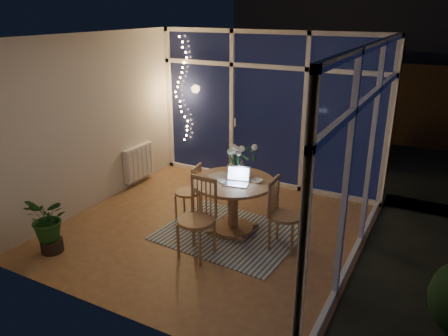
{
  "coord_description": "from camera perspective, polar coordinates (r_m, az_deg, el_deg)",
  "views": [
    {
      "loc": [
        2.74,
        -4.7,
        2.93
      ],
      "look_at": [
        0.09,
        0.25,
        0.85
      ],
      "focal_mm": 35.0,
      "sensor_mm": 36.0,
      "label": 1
    }
  ],
  "objects": [
    {
      "name": "garden_fence",
      "position": [
        10.76,
        13.03,
        8.9
      ],
      "size": [
        11.0,
        0.08,
        1.8
      ],
      "primitive_type": "cube",
      "color": "#382414",
      "rests_on": "ground"
    },
    {
      "name": "window_wall_back",
      "position": [
        7.39,
        5.7,
        7.44
      ],
      "size": [
        4.0,
        0.1,
        2.6
      ],
      "primitive_type": "cube",
      "color": "white",
      "rests_on": "floor"
    },
    {
      "name": "ceiling",
      "position": [
        5.45,
        -2.16,
        16.81
      ],
      "size": [
        4.0,
        4.0,
        0.0
      ],
      "primitive_type": "plane",
      "color": "white",
      "rests_on": "wall_back"
    },
    {
      "name": "wall_back",
      "position": [
        7.42,
        5.82,
        7.5
      ],
      "size": [
        4.0,
        0.04,
        2.6
      ],
      "primitive_type": "cube",
      "color": "beige",
      "rests_on": "floor"
    },
    {
      "name": "fairy_lights",
      "position": [
        8.03,
        -5.56,
        10.13
      ],
      "size": [
        0.24,
        0.1,
        1.85
      ],
      "primitive_type": null,
      "color": "#E6A85C",
      "rests_on": "window_wall_back"
    },
    {
      "name": "window_wall_right",
      "position": [
        5.04,
        17.7,
        0.41
      ],
      "size": [
        0.1,
        4.0,
        2.6
      ],
      "primitive_type": "cube",
      "color": "white",
      "rests_on": "floor"
    },
    {
      "name": "neighbour_roof",
      "position": [
        13.45,
        18.4,
        16.21
      ],
      "size": [
        7.0,
        3.0,
        2.2
      ],
      "primitive_type": "cube",
      "color": "#35373F",
      "rests_on": "ground"
    },
    {
      "name": "chair_left",
      "position": [
        6.37,
        -4.78,
        -3.0
      ],
      "size": [
        0.43,
        0.43,
        0.84
      ],
      "primitive_type": "cube",
      "rotation": [
        0.0,
        0.0,
        -1.47
      ],
      "color": "#9B7446",
      "rests_on": "floor"
    },
    {
      "name": "potted_plant",
      "position": [
        5.91,
        -21.91,
        -6.87
      ],
      "size": [
        0.66,
        0.62,
        0.76
      ],
      "primitive_type": "imported",
      "rotation": [
        0.0,
        0.0,
        -0.34
      ],
      "color": "#194719",
      "rests_on": "floor"
    },
    {
      "name": "radiator",
      "position": [
        7.72,
        -11.07,
        0.78
      ],
      "size": [
        0.1,
        0.7,
        0.58
      ],
      "primitive_type": "cube",
      "color": "silver",
      "rests_on": "wall_left"
    },
    {
      "name": "garden_shrubs",
      "position": [
        9.18,
        4.39,
        4.57
      ],
      "size": [
        0.9,
        0.9,
        0.9
      ],
      "primitive_type": "sphere",
      "color": "black",
      "rests_on": "ground"
    },
    {
      "name": "garden_patio",
      "position": [
        10.4,
        14.51,
        2.92
      ],
      "size": [
        12.0,
        6.0,
        0.1
      ],
      "primitive_type": "cube",
      "color": "black",
      "rests_on": "ground"
    },
    {
      "name": "wall_front",
      "position": [
        4.18,
        -15.86,
        -3.5
      ],
      "size": [
        4.0,
        0.04,
        2.6
      ],
      "primitive_type": "cube",
      "color": "beige",
      "rests_on": "floor"
    },
    {
      "name": "phone",
      "position": [
        5.75,
        0.46,
        -1.87
      ],
      "size": [
        0.12,
        0.07,
        0.01
      ],
      "primitive_type": "cube",
      "rotation": [
        0.0,
        0.0,
        0.11
      ],
      "color": "black",
      "rests_on": "dining_table"
    },
    {
      "name": "flower_vase",
      "position": [
        5.94,
        2.34,
        -0.09
      ],
      "size": [
        0.21,
        0.21,
        0.21
      ],
      "primitive_type": "imported",
      "rotation": [
        0.0,
        0.0,
        -0.07
      ],
      "color": "white",
      "rests_on": "dining_table"
    },
    {
      "name": "newspapers",
      "position": [
        5.89,
        -0.12,
        -1.31
      ],
      "size": [
        0.45,
        0.4,
        0.01
      ],
      "primitive_type": "cube",
      "rotation": [
        0.0,
        0.0,
        -0.36
      ],
      "color": "silver",
      "rests_on": "dining_table"
    },
    {
      "name": "bowl",
      "position": [
        5.77,
        4.31,
        -1.7
      ],
      "size": [
        0.16,
        0.16,
        0.04
      ],
      "primitive_type": "imported",
      "rotation": [
        0.0,
        0.0,
        -0.07
      ],
      "color": "white",
      "rests_on": "dining_table"
    },
    {
      "name": "chair_front",
      "position": [
        5.35,
        -3.69,
        -6.67
      ],
      "size": [
        0.5,
        0.5,
        1.02
      ],
      "primitive_type": "cube",
      "rotation": [
        0.0,
        0.0,
        -0.06
      ],
      "color": "#9B7446",
      "rests_on": "floor"
    },
    {
      "name": "rug",
      "position": [
        6.06,
        0.71,
        -8.57
      ],
      "size": [
        1.9,
        1.57,
        0.01
      ],
      "primitive_type": "cube",
      "rotation": [
        0.0,
        0.0,
        -0.07
      ],
      "color": "beige",
      "rests_on": "floor"
    },
    {
      "name": "floor",
      "position": [
        6.18,
        -1.85,
        -8.02
      ],
      "size": [
        4.0,
        4.0,
        0.0
      ],
      "primitive_type": "plane",
      "color": "brown",
      "rests_on": "ground"
    },
    {
      "name": "wall_right",
      "position": [
        5.03,
        18.14,
        0.34
      ],
      "size": [
        0.04,
        4.0,
        2.6
      ],
      "primitive_type": "cube",
      "color": "beige",
      "rests_on": "floor"
    },
    {
      "name": "wall_left",
      "position": [
        6.87,
        -16.67,
        5.71
      ],
      "size": [
        0.04,
        4.0,
        2.6
      ],
      "primitive_type": "cube",
      "color": "beige",
      "rests_on": "floor"
    },
    {
      "name": "dining_table",
      "position": [
        5.97,
        1.17,
        -5.02
      ],
      "size": [
        1.18,
        1.18,
        0.76
      ],
      "primitive_type": "cylinder",
      "rotation": [
        0.0,
        0.0,
        -0.07
      ],
      "color": "#9B7446",
      "rests_on": "floor"
    },
    {
      "name": "laptop",
      "position": [
        5.65,
        1.63,
        -1.06
      ],
      "size": [
        0.37,
        0.33,
        0.23
      ],
      "primitive_type": null,
      "rotation": [
        0.0,
        0.0,
        0.22
      ],
      "color": "#B7B7BB",
      "rests_on": "dining_table"
    },
    {
      "name": "chair_right",
      "position": [
        5.59,
        8.02,
        -6.01
      ],
      "size": [
        0.45,
        0.45,
        0.95
      ],
      "primitive_type": "cube",
      "rotation": [
        0.0,
        0.0,
        1.59
      ],
      "color": "#9B7446",
      "rests_on": "floor"
    }
  ]
}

